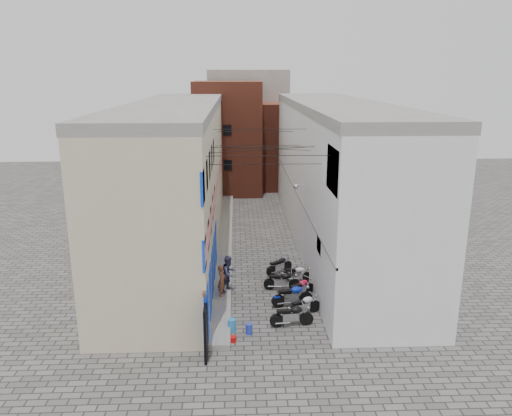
{
  "coord_description": "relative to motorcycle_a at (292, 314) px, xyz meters",
  "views": [
    {
      "loc": [
        -1.29,
        -17.69,
        10.68
      ],
      "look_at": [
        -0.14,
        10.65,
        3.0
      ],
      "focal_mm": 35.0,
      "sensor_mm": 36.0,
      "label": 1
    }
  ],
  "objects": [
    {
      "name": "motorcycle_e",
      "position": [
        -0.08,
        3.8,
        -0.02
      ],
      "size": [
        1.91,
        0.73,
        1.08
      ],
      "primitive_type": null,
      "rotation": [
        0.0,
        0.0,
        -1.65
      ],
      "color": "black",
      "rests_on": "ground"
    },
    {
      "name": "building_far_brick_right",
      "position": [
        1.94,
        28.09,
        3.44
      ],
      "size": [
        5.0,
        6.0,
        8.0
      ],
      "primitive_type": "cube",
      "color": "brown",
      "rests_on": "ground"
    },
    {
      "name": "motorcycle_f",
      "position": [
        0.78,
        4.8,
        -0.07
      ],
      "size": [
        1.73,
        0.61,
        0.99
      ],
      "primitive_type": null,
      "rotation": [
        0.0,
        0.0,
        -1.61
      ],
      "color": "silver",
      "rests_on": "ground"
    },
    {
      "name": "person_a",
      "position": [
        -3.1,
        2.71,
        0.47
      ],
      "size": [
        0.49,
        0.64,
        1.56
      ],
      "primitive_type": "imported",
      "rotation": [
        0.0,
        0.0,
        1.36
      ],
      "color": "brown",
      "rests_on": "plinth"
    },
    {
      "name": "person_b",
      "position": [
        -2.76,
        3.32,
        0.59
      ],
      "size": [
        1.07,
        1.1,
        1.79
      ],
      "primitive_type": "imported",
      "rotation": [
        0.0,
        0.0,
        0.91
      ],
      "color": "#353750",
      "rests_on": "plinth"
    },
    {
      "name": "motorcycle_b",
      "position": [
        0.68,
        1.01,
        -0.04
      ],
      "size": [
        1.86,
        1.33,
        1.04
      ],
      "primitive_type": null,
      "rotation": [
        0.0,
        0.0,
        -1.1
      ],
      "color": "silver",
      "rests_on": "ground"
    },
    {
      "name": "building_far_brick_left",
      "position": [
        -3.06,
        26.09,
        4.44
      ],
      "size": [
        6.0,
        6.0,
        10.0
      ],
      "primitive_type": "cube",
      "color": "brown",
      "rests_on": "ground"
    },
    {
      "name": "red_crate",
      "position": [
        -2.61,
        -1.2,
        -0.45
      ],
      "size": [
        0.4,
        0.32,
        0.22
      ],
      "primitive_type": "cube",
      "rotation": [
        0.0,
        0.0,
        -0.16
      ],
      "color": "#BB0D0D",
      "rests_on": "ground"
    },
    {
      "name": "motorcycle_d",
      "position": [
        0.75,
        2.86,
        -0.03
      ],
      "size": [
        1.79,
        1.57,
        1.05
      ],
      "primitive_type": null,
      "rotation": [
        0.0,
        0.0,
        -0.91
      ],
      "color": "#BC0D2E",
      "rests_on": "ground"
    },
    {
      "name": "ground",
      "position": [
        -1.06,
        -1.91,
        -0.56
      ],
      "size": [
        90.0,
        90.0,
        0.0
      ],
      "primitive_type": "plane",
      "color": "#504E4C",
      "rests_on": "ground"
    },
    {
      "name": "plinth",
      "position": [
        -3.11,
        11.09,
        -0.43
      ],
      "size": [
        0.9,
        26.0,
        0.25
      ],
      "primitive_type": "cube",
      "color": "gray",
      "rests_on": "ground"
    },
    {
      "name": "building_left",
      "position": [
        -6.04,
        11.04,
        3.94
      ],
      "size": [
        5.1,
        27.0,
        9.0
      ],
      "color": "#C1B692",
      "rests_on": "ground"
    },
    {
      "name": "building_far_concrete",
      "position": [
        -1.06,
        32.09,
        4.94
      ],
      "size": [
        8.0,
        5.0,
        11.0
      ],
      "primitive_type": "cube",
      "color": "gray",
      "rests_on": "ground"
    },
    {
      "name": "motorcycle_c",
      "position": [
        0.24,
        1.98,
        0.02
      ],
      "size": [
        2.1,
        1.04,
        1.17
      ],
      "primitive_type": null,
      "rotation": [
        0.0,
        0.0,
        -1.36
      ],
      "color": "#0B23A9",
      "rests_on": "ground"
    },
    {
      "name": "overhead_wires",
      "position": [
        -1.06,
        5.73,
        6.57
      ],
      "size": [
        5.8,
        13.02,
        1.32
      ],
      "color": "black",
      "rests_on": "ground"
    },
    {
      "name": "water_jug_near",
      "position": [
        -1.87,
        -0.59,
        -0.33
      ],
      "size": [
        0.36,
        0.36,
        0.46
      ],
      "primitive_type": "cylinder",
      "rotation": [
        0.0,
        0.0,
        -0.27
      ],
      "color": "#2234AE",
      "rests_on": "ground"
    },
    {
      "name": "motorcycle_g",
      "position": [
        -0.02,
        5.98,
        -0.04
      ],
      "size": [
        1.77,
        1.52,
        1.03
      ],
      "primitive_type": null,
      "rotation": [
        0.0,
        0.0,
        -0.93
      ],
      "color": "black",
      "rests_on": "ground"
    },
    {
      "name": "building_right",
      "position": [
        3.94,
        11.08,
        3.95
      ],
      "size": [
        5.94,
        26.0,
        9.0
      ],
      "color": "white",
      "rests_on": "ground"
    },
    {
      "name": "water_jug_far",
      "position": [
        -2.61,
        -0.33,
        -0.29
      ],
      "size": [
        0.45,
        0.45,
        0.55
      ],
      "primitive_type": "cylinder",
      "rotation": [
        0.0,
        0.0,
        -0.35
      ],
      "color": "#2A87D6",
      "rests_on": "ground"
    },
    {
      "name": "far_shopfront",
      "position": [
        -1.06,
        23.29,
        0.64
      ],
      "size": [
        2.0,
        0.3,
        2.4
      ],
      "primitive_type": "cube",
      "color": "black",
      "rests_on": "ground"
    },
    {
      "name": "motorcycle_a",
      "position": [
        0.0,
        0.0,
        0.0
      ],
      "size": [
        1.98,
        0.79,
        1.12
      ],
      "primitive_type": null,
      "rotation": [
        0.0,
        0.0,
        -1.48
      ],
      "color": "black",
      "rests_on": "ground"
    }
  ]
}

